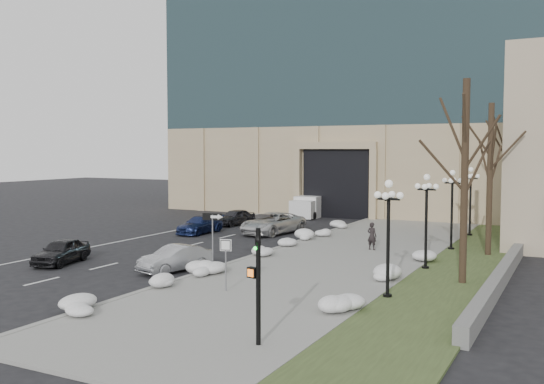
{
  "coord_description": "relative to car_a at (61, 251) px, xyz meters",
  "views": [
    {
      "loc": [
        15.08,
        -17.21,
        5.94
      ],
      "look_at": [
        -0.86,
        13.75,
        3.5
      ],
      "focal_mm": 40.0,
      "sensor_mm": 36.0,
      "label": 1
    }
  ],
  "objects": [
    {
      "name": "ground",
      "position": [
        8.99,
        -5.53,
        -0.65
      ],
      "size": [
        160.0,
        160.0,
        0.0
      ],
      "primitive_type": "plane",
      "color": "black",
      "rests_on": "ground"
    },
    {
      "name": "sidewalk",
      "position": [
        12.49,
        8.47,
        -0.59
      ],
      "size": [
        9.0,
        40.0,
        0.12
      ],
      "primitive_type": "cube",
      "color": "gray",
      "rests_on": "ground"
    },
    {
      "name": "curb",
      "position": [
        7.99,
        8.47,
        -0.58
      ],
      "size": [
        0.3,
        40.0,
        0.14
      ],
      "primitive_type": "cube",
      "color": "gray",
      "rests_on": "ground"
    },
    {
      "name": "grass_strip",
      "position": [
        18.99,
        8.47,
        -0.6
      ],
      "size": [
        4.0,
        40.0,
        0.1
      ],
      "primitive_type": "cube",
      "color": "#384723",
      "rests_on": "ground"
    },
    {
      "name": "stone_wall",
      "position": [
        20.99,
        10.47,
        -0.3
      ],
      "size": [
        0.5,
        30.0,
        0.7
      ],
      "primitive_type": "cube",
      "color": "slate",
      "rests_on": "ground"
    },
    {
      "name": "office_tower",
      "position": [
        6.98,
        38.06,
        17.84
      ],
      "size": [
        40.0,
        24.7,
        36.0
      ],
      "color": "tan",
      "rests_on": "ground"
    },
    {
      "name": "car_a",
      "position": [
        0.0,
        0.0,
        0.0
      ],
      "size": [
        2.45,
        4.1,
        1.31
      ],
      "primitive_type": "imported",
      "rotation": [
        0.0,
        0.0,
        0.25
      ],
      "color": "black",
      "rests_on": "ground"
    },
    {
      "name": "car_b",
      "position": [
        6.49,
        1.06,
        -0.02
      ],
      "size": [
        2.26,
        4.05,
        1.26
      ],
      "primitive_type": "imported",
      "rotation": [
        0.0,
        0.0,
        -0.25
      ],
      "color": "#989BA0",
      "rests_on": "ground"
    },
    {
      "name": "car_c",
      "position": [
        -0.03,
        12.89,
        -0.04
      ],
      "size": [
        1.79,
        4.26,
        1.23
      ],
      "primitive_type": "imported",
      "rotation": [
        0.0,
        0.0,
        -0.02
      ],
      "color": "#16224F",
      "rests_on": "ground"
    },
    {
      "name": "car_d",
      "position": [
        4.68,
        15.01,
        0.1
      ],
      "size": [
        3.4,
        5.77,
        1.51
      ],
      "primitive_type": "imported",
      "rotation": [
        0.0,
        0.0,
        -0.17
      ],
      "color": "silver",
      "rests_on": "ground"
    },
    {
      "name": "car_e",
      "position": [
        -0.2,
        18.03,
        -0.02
      ],
      "size": [
        2.14,
        3.92,
        1.27
      ],
      "primitive_type": "imported",
      "rotation": [
        0.0,
        0.0,
        -0.18
      ],
      "color": "#2B2B2F",
      "rests_on": "ground"
    },
    {
      "name": "pedestrian",
      "position": [
        13.25,
        10.98,
        0.27
      ],
      "size": [
        0.65,
        0.5,
        1.61
      ],
      "primitive_type": "imported",
      "rotation": [
        0.0,
        0.0,
        2.94
      ],
      "color": "black",
      "rests_on": "sidewalk"
    },
    {
      "name": "box_truck",
      "position": [
        2.66,
        26.47,
        0.26
      ],
      "size": [
        2.52,
        6.07,
        1.88
      ],
      "rotation": [
        0.0,
        0.0,
        0.08
      ],
      "color": "silver",
      "rests_on": "ground"
    },
    {
      "name": "one_way_sign",
      "position": [
        8.26,
        1.99,
        1.7
      ],
      "size": [
        1.07,
        0.35,
        2.85
      ],
      "rotation": [
        0.0,
        0.0,
        0.21
      ],
      "color": "slate",
      "rests_on": "ground"
    },
    {
      "name": "keep_sign",
      "position": [
        11.1,
        -1.71,
        1.01
      ],
      "size": [
        0.48,
        0.17,
        2.26
      ],
      "rotation": [
        0.0,
        0.0,
        0.28
      ],
      "color": "slate",
      "rests_on": "ground"
    },
    {
      "name": "traffic_signal",
      "position": [
        15.56,
        -7.16,
        1.15
      ],
      "size": [
        0.62,
        0.83,
        3.63
      ],
      "rotation": [
        0.0,
        0.0,
        -0.23
      ],
      "color": "black",
      "rests_on": "ground"
    },
    {
      "name": "snow_clump_a",
      "position": [
        8.17,
        -7.1,
        -0.35
      ],
      "size": [
        1.1,
        1.6,
        0.36
      ],
      "primitive_type": "ellipsoid",
      "color": "white",
      "rests_on": "sidewalk"
    },
    {
      "name": "snow_clump_b",
      "position": [
        8.31,
        -2.58,
        -0.35
      ],
      "size": [
        1.1,
        1.6,
        0.36
      ],
      "primitive_type": "ellipsoid",
      "color": "white",
      "rests_on": "sidewalk"
    },
    {
      "name": "snow_clump_c",
      "position": [
        8.6,
        1.07,
        -0.35
      ],
      "size": [
        1.1,
        1.6,
        0.36
      ],
      "primitive_type": "ellipsoid",
      "color": "white",
      "rests_on": "sidewalk"
    },
    {
      "name": "snow_clump_d",
      "position": [
        8.41,
        6.24,
        -0.35
      ],
      "size": [
        1.1,
        1.6,
        0.36
      ],
      "primitive_type": "ellipsoid",
      "color": "white",
      "rests_on": "sidewalk"
    },
    {
      "name": "snow_clump_e",
      "position": [
        8.3,
        10.11,
        -0.35
      ],
      "size": [
        1.1,
        1.6,
        0.36
      ],
      "primitive_type": "ellipsoid",
      "color": "white",
      "rests_on": "sidewalk"
    },
    {
      "name": "snow_clump_f",
      "position": [
        8.54,
        14.43,
        -0.35
      ],
      "size": [
        1.1,
        1.6,
        0.36
      ],
      "primitive_type": "ellipsoid",
      "color": "white",
      "rests_on": "sidewalk"
    },
    {
      "name": "snow_clump_g",
      "position": [
        8.15,
        19.28,
        -0.35
      ],
      "size": [
        1.1,
        1.6,
        0.36
      ],
      "primitive_type": "ellipsoid",
      "color": "white",
      "rests_on": "sidewalk"
    },
    {
      "name": "snow_clump_h",
      "position": [
        16.59,
        -2.38,
        -0.35
      ],
      "size": [
        1.1,
        1.6,
        0.36
      ],
      "primitive_type": "ellipsoid",
      "color": "white",
      "rests_on": "sidewalk"
    },
    {
      "name": "snow_clump_i",
      "position": [
        16.51,
        3.3,
        -0.35
      ],
      "size": [
        1.1,
        1.6,
        0.36
      ],
      "primitive_type": "ellipsoid",
      "color": "white",
      "rests_on": "sidewalk"
    },
    {
      "name": "snow_clump_j",
      "position": [
        16.52,
        9.18,
        -0.35
      ],
      "size": [
        1.1,
        1.6,
        0.36
      ],
      "primitive_type": "ellipsoid",
      "color": "white",
      "rests_on": "sidewalk"
    },
    {
      "name": "snow_clump_k",
      "position": [
        8.3,
        0.35,
        -0.35
      ],
      "size": [
        1.1,
        1.6,
        0.36
      ],
      "primitive_type": "ellipsoid",
      "color": "white",
      "rests_on": "sidewalk"
    },
    {
      "name": "snow_clump_l",
      "position": [
        8.18,
        12.95,
        -0.35
      ],
      "size": [
        1.1,
        1.6,
        0.36
      ],
      "primitive_type": "ellipsoid",
      "color": "white",
      "rests_on": "sidewalk"
    },
    {
      "name": "lamppost_a",
      "position": [
        17.29,
        0.47,
        2.42
      ],
      "size": [
        1.18,
        1.18,
        4.76
      ],
      "color": "black",
      "rests_on": "ground"
    },
    {
      "name": "lamppost_b",
      "position": [
        17.29,
        6.97,
        2.42
      ],
      "size": [
        1.18,
        1.18,
        4.76
      ],
      "color": "black",
      "rests_on": "ground"
    },
    {
      "name": "lamppost_c",
      "position": [
        17.29,
        13.47,
        2.42
      ],
      "size": [
        1.18,
        1.18,
        4.76
      ],
      "color": "black",
      "rests_on": "ground"
    },
    {
      "name": "lamppost_d",
      "position": [
        17.29,
        19.97,
        2.42
      ],
      "size": [
        1.18,
        1.18,
        4.76
      ],
      "color": "black",
      "rests_on": "ground"
    },
    {
      "name": "tree_near",
      "position": [
        19.49,
        4.47,
        5.17
      ],
      "size": [
        3.2,
        3.2,
        9.0
      ],
      "color": "black",
      "rests_on": "ground"
    },
    {
      "name": "tree_mid",
      "position": [
        19.49,
        12.47,
        4.85
      ],
      "size": [
        3.2,
        3.2,
        8.5
      ],
      "color": "black",
      "rests_on": "ground"
    },
    {
      "name": "tree_far",
      "position": [
        19.49,
        20.47,
        5.5
      ],
      "size": [
        3.2,
        3.2,
        9.5
      ],
      "color": "black",
      "rests_on": "ground"
    }
  ]
}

